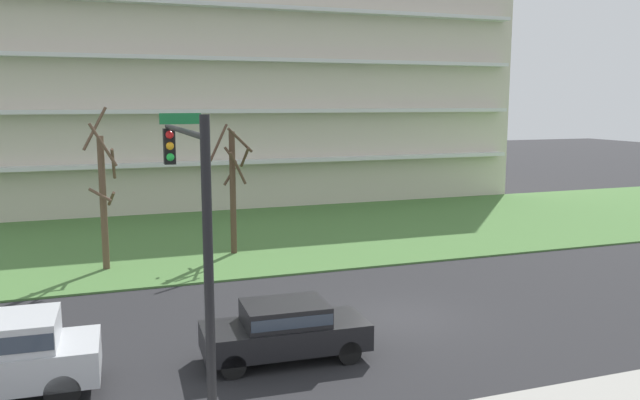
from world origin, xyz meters
name	(u,v)px	position (x,y,z in m)	size (l,w,h in m)	color
ground	(402,317)	(0.00, 0.00, 0.00)	(160.00, 160.00, 0.00)	#232326
grass_lawn_strip	(280,233)	(0.00, 14.00, 0.04)	(80.00, 16.00, 0.08)	#477238
apartment_building	(223,88)	(0.00, 28.41, 7.86)	(39.33, 13.78, 15.72)	beige
tree_far_left	(103,194)	(-8.74, 9.31, 3.16)	(1.33, 1.34, 6.66)	brown
tree_left	(233,185)	(-3.23, 10.29, 3.20)	(1.92, 1.93, 5.87)	#4C3828
sedan_black_near_left	(285,328)	(-4.50, -2.00, 0.87)	(4.47, 1.99, 1.57)	black
traffic_signal_mast	(191,215)	(-7.28, -4.70, 4.56)	(0.90, 5.74, 6.65)	black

